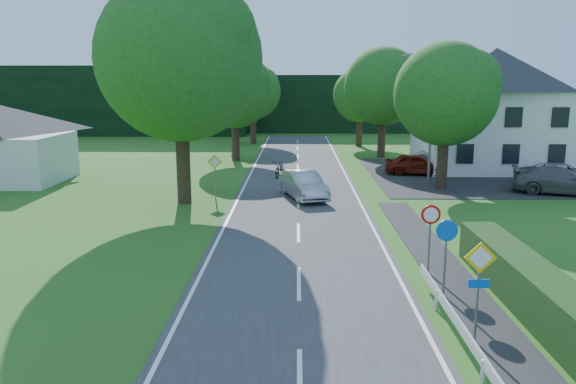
{
  "coord_description": "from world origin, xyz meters",
  "views": [
    {
      "loc": [
        -0.08,
        -4.87,
        6.34
      ],
      "look_at": [
        -0.45,
        18.52,
        1.68
      ],
      "focal_mm": 35.0,
      "sensor_mm": 36.0,
      "label": 1
    }
  ],
  "objects_px": {
    "streetlight": "(429,112)",
    "parasol": "(486,157)",
    "moving_car": "(304,185)",
    "parked_car_silver_a": "(444,161)",
    "motorcycle": "(280,169)",
    "parked_car_red": "(416,164)",
    "parked_car_silver_b": "(563,175)",
    "parked_car_grey": "(561,181)"
  },
  "relations": [
    {
      "from": "streetlight",
      "to": "parasol",
      "type": "relative_size",
      "value": 3.8
    },
    {
      "from": "moving_car",
      "to": "parasol",
      "type": "xyz_separation_m",
      "value": [
        13.11,
        9.94,
        0.21
      ]
    },
    {
      "from": "moving_car",
      "to": "parked_car_silver_a",
      "type": "relative_size",
      "value": 0.93
    },
    {
      "from": "moving_car",
      "to": "parked_car_silver_a",
      "type": "bearing_deg",
      "value": 25.01
    },
    {
      "from": "streetlight",
      "to": "motorcycle",
      "type": "relative_size",
      "value": 3.83
    },
    {
      "from": "parked_car_silver_a",
      "to": "parked_car_red",
      "type": "bearing_deg",
      "value": 135.63
    },
    {
      "from": "streetlight",
      "to": "parasol",
      "type": "bearing_deg",
      "value": 43.09
    },
    {
      "from": "parked_car_silver_b",
      "to": "streetlight",
      "type": "bearing_deg",
      "value": 83.96
    },
    {
      "from": "parked_car_red",
      "to": "parked_car_silver_b",
      "type": "xyz_separation_m",
      "value": [
        8.04,
        -4.07,
        -0.01
      ]
    },
    {
      "from": "streetlight",
      "to": "parked_car_silver_b",
      "type": "distance_m",
      "value": 8.92
    },
    {
      "from": "parked_car_silver_b",
      "to": "parked_car_red",
      "type": "bearing_deg",
      "value": 64.71
    },
    {
      "from": "parked_car_red",
      "to": "parked_car_grey",
      "type": "xyz_separation_m",
      "value": [
        6.77,
        -6.5,
        0.04
      ]
    },
    {
      "from": "moving_car",
      "to": "parked_car_red",
      "type": "relative_size",
      "value": 1.07
    },
    {
      "from": "motorcycle",
      "to": "parked_car_grey",
      "type": "distance_m",
      "value": 16.92
    },
    {
      "from": "streetlight",
      "to": "parked_car_grey",
      "type": "relative_size",
      "value": 1.54
    },
    {
      "from": "motorcycle",
      "to": "parked_car_grey",
      "type": "height_order",
      "value": "parked_car_grey"
    },
    {
      "from": "parked_car_grey",
      "to": "parked_car_silver_b",
      "type": "xyz_separation_m",
      "value": [
        1.27,
        2.43,
        -0.05
      ]
    },
    {
      "from": "moving_car",
      "to": "parked_car_grey",
      "type": "height_order",
      "value": "parked_car_grey"
    },
    {
      "from": "parked_car_red",
      "to": "parasol",
      "type": "xyz_separation_m",
      "value": [
        5.36,
        2.0,
        0.24
      ]
    },
    {
      "from": "moving_car",
      "to": "parked_car_silver_b",
      "type": "xyz_separation_m",
      "value": [
        15.79,
        3.87,
        -0.04
      ]
    },
    {
      "from": "moving_car",
      "to": "motorcycle",
      "type": "relative_size",
      "value": 2.14
    },
    {
      "from": "parked_car_grey",
      "to": "moving_car",
      "type": "bearing_deg",
      "value": 113.41
    },
    {
      "from": "streetlight",
      "to": "parked_car_silver_b",
      "type": "xyz_separation_m",
      "value": [
        8.03,
        -1.07,
        -3.73
      ]
    },
    {
      "from": "motorcycle",
      "to": "parked_car_silver_a",
      "type": "relative_size",
      "value": 0.43
    },
    {
      "from": "parked_car_red",
      "to": "moving_car",
      "type": "bearing_deg",
      "value": 145.35
    },
    {
      "from": "streetlight",
      "to": "parasol",
      "type": "xyz_separation_m",
      "value": [
        5.35,
        5.0,
        -3.48
      ]
    },
    {
      "from": "motorcycle",
      "to": "parasol",
      "type": "height_order",
      "value": "parasol"
    },
    {
      "from": "parasol",
      "to": "parked_car_red",
      "type": "bearing_deg",
      "value": -159.53
    },
    {
      "from": "parked_car_grey",
      "to": "parasol",
      "type": "xyz_separation_m",
      "value": [
        -1.42,
        8.5,
        0.19
      ]
    },
    {
      "from": "moving_car",
      "to": "parked_car_grey",
      "type": "bearing_deg",
      "value": -11.78
    },
    {
      "from": "parked_car_silver_b",
      "to": "motorcycle",
      "type": "bearing_deg",
      "value": 81.74
    },
    {
      "from": "streetlight",
      "to": "moving_car",
      "type": "bearing_deg",
      "value": -147.53
    },
    {
      "from": "parasol",
      "to": "moving_car",
      "type": "bearing_deg",
      "value": -142.83
    },
    {
      "from": "moving_car",
      "to": "parked_car_red",
      "type": "xyz_separation_m",
      "value": [
        7.75,
        7.94,
        -0.03
      ]
    },
    {
      "from": "parasol",
      "to": "parked_car_grey",
      "type": "bearing_deg",
      "value": -80.55
    },
    {
      "from": "parked_car_silver_b",
      "to": "parked_car_grey",
      "type": "bearing_deg",
      "value": 154.01
    },
    {
      "from": "motorcycle",
      "to": "parked_car_red",
      "type": "distance_m",
      "value": 9.31
    },
    {
      "from": "motorcycle",
      "to": "parked_car_grey",
      "type": "xyz_separation_m",
      "value": [
        16.02,
        -5.42,
        0.2
      ]
    },
    {
      "from": "parked_car_grey",
      "to": "parked_car_silver_b",
      "type": "distance_m",
      "value": 2.74
    },
    {
      "from": "parked_car_silver_a",
      "to": "parked_car_silver_b",
      "type": "distance_m",
      "value": 7.85
    },
    {
      "from": "parked_car_grey",
      "to": "parked_car_red",
      "type": "bearing_deg",
      "value": 63.93
    },
    {
      "from": "motorcycle",
      "to": "parked_car_silver_a",
      "type": "xyz_separation_m",
      "value": [
        11.42,
        2.22,
        0.24
      ]
    }
  ]
}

